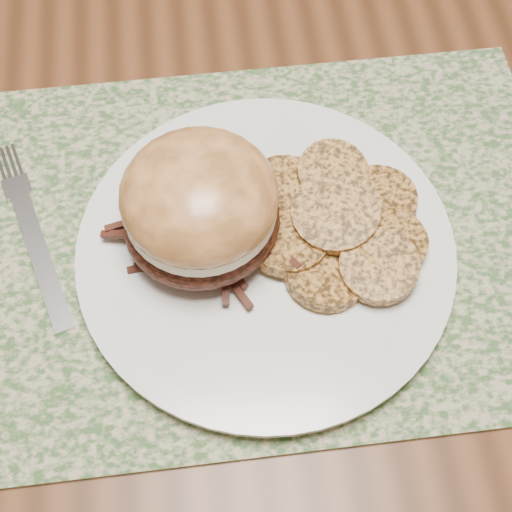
{
  "coord_description": "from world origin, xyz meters",
  "views": [
    {
      "loc": [
        0.17,
        -0.49,
        1.22
      ],
      "look_at": [
        0.2,
        -0.26,
        0.79
      ],
      "focal_mm": 50.0,
      "sensor_mm": 36.0,
      "label": 1
    }
  ],
  "objects_px": {
    "pork_sandwich": "(200,207)",
    "dinner_plate": "(266,251)",
    "fork": "(32,232)",
    "dining_table": "(24,103)"
  },
  "relations": [
    {
      "from": "dining_table",
      "to": "fork",
      "type": "distance_m",
      "value": 0.22
    },
    {
      "from": "dining_table",
      "to": "pork_sandwich",
      "type": "distance_m",
      "value": 0.32
    },
    {
      "from": "dinner_plate",
      "to": "pork_sandwich",
      "type": "height_order",
      "value": "pork_sandwich"
    },
    {
      "from": "dinner_plate",
      "to": "fork",
      "type": "height_order",
      "value": "dinner_plate"
    },
    {
      "from": "dining_table",
      "to": "fork",
      "type": "height_order",
      "value": "fork"
    },
    {
      "from": "dinner_plate",
      "to": "dining_table",
      "type": "bearing_deg",
      "value": 130.78
    },
    {
      "from": "dinner_plate",
      "to": "pork_sandwich",
      "type": "xyz_separation_m",
      "value": [
        -0.04,
        0.01,
        0.05
      ]
    },
    {
      "from": "pork_sandwich",
      "to": "dinner_plate",
      "type": "bearing_deg",
      "value": -35.39
    },
    {
      "from": "pork_sandwich",
      "to": "fork",
      "type": "distance_m",
      "value": 0.14
    },
    {
      "from": "pork_sandwich",
      "to": "fork",
      "type": "relative_size",
      "value": 0.81
    }
  ]
}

